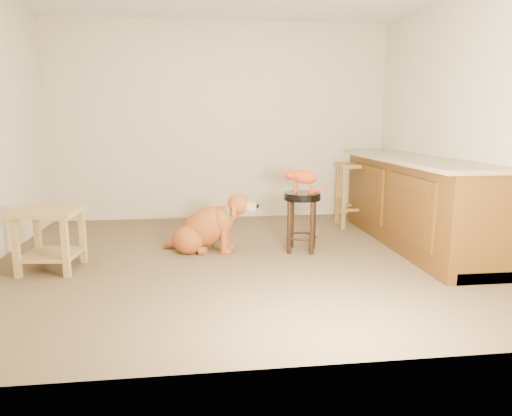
{
  "coord_description": "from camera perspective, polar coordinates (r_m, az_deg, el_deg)",
  "views": [
    {
      "loc": [
        -0.32,
        -4.22,
        1.31
      ],
      "look_at": [
        0.25,
        0.26,
        0.45
      ],
      "focal_mm": 32.0,
      "sensor_mm": 36.0,
      "label": 1
    }
  ],
  "objects": [
    {
      "name": "golden_retriever",
      "position": [
        4.68,
        -6.15,
        -2.51
      ],
      "size": [
        0.97,
        0.59,
        0.65
      ],
      "rotation": [
        0.0,
        0.0,
        -0.29
      ],
      "color": "brown",
      "rests_on": "ground"
    },
    {
      "name": "wood_stool",
      "position": [
        5.88,
        12.15,
        1.77
      ],
      "size": [
        0.46,
        0.46,
        0.79
      ],
      "rotation": [
        0.0,
        0.0,
        -0.08
      ],
      "color": "brown",
      "rests_on": "ground"
    },
    {
      "name": "floor",
      "position": [
        4.43,
        -2.75,
        -6.43
      ],
      "size": [
        4.5,
        4.0,
        0.01
      ],
      "primitive_type": "cube",
      "color": "brown",
      "rests_on": "ground"
    },
    {
      "name": "side_table",
      "position": [
        4.42,
        -24.36,
        -2.51
      ],
      "size": [
        0.59,
        0.59,
        0.56
      ],
      "rotation": [
        0.0,
        0.0,
        -0.1
      ],
      "color": "#9B7F48",
      "rests_on": "ground"
    },
    {
      "name": "room_shell",
      "position": [
        4.25,
        -2.96,
        15.69
      ],
      "size": [
        4.54,
        4.04,
        2.62
      ],
      "color": "beige",
      "rests_on": "ground"
    },
    {
      "name": "padded_stool",
      "position": [
        4.64,
        5.76,
        -0.22
      ],
      "size": [
        0.39,
        0.39,
        0.61
      ],
      "rotation": [
        0.0,
        0.0,
        -0.31
      ],
      "color": "black",
      "rests_on": "ground"
    },
    {
      "name": "cabinet_run",
      "position": [
        5.13,
        19.11,
        0.4
      ],
      "size": [
        0.7,
        2.56,
        0.94
      ],
      "color": "#50310E",
      "rests_on": "ground"
    },
    {
      "name": "tabby_kitten",
      "position": [
        4.59,
        5.71,
        3.8
      ],
      "size": [
        0.45,
        0.21,
        0.28
      ],
      "rotation": [
        0.0,
        0.0,
        -0.31
      ],
      "color": "#98330F",
      "rests_on": "padded_stool"
    }
  ]
}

